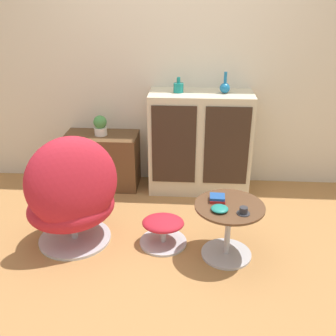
# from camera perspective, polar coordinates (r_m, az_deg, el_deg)

# --- Properties ---
(ground_plane) EXTENTS (12.00, 12.00, 0.00)m
(ground_plane) POSITION_cam_1_polar(r_m,az_deg,el_deg) (3.18, -0.72, -12.74)
(ground_plane) COLOR #A87542
(wall_back) EXTENTS (6.40, 0.06, 2.60)m
(wall_back) POSITION_cam_1_polar(r_m,az_deg,el_deg) (4.02, 0.85, 15.64)
(wall_back) COLOR beige
(wall_back) RESTS_ON ground_plane
(sideboard) EXTENTS (1.00, 0.44, 1.02)m
(sideboard) POSITION_cam_1_polar(r_m,az_deg,el_deg) (3.98, 4.63, 3.68)
(sideboard) COLOR beige
(sideboard) RESTS_ON ground_plane
(tv_console) EXTENTS (0.75, 0.42, 0.57)m
(tv_console) POSITION_cam_1_polar(r_m,az_deg,el_deg) (4.18, -9.48, 1.12)
(tv_console) COLOR brown
(tv_console) RESTS_ON ground_plane
(egg_chair) EXTENTS (0.94, 0.92, 0.97)m
(egg_chair) POSITION_cam_1_polar(r_m,az_deg,el_deg) (3.17, -13.76, -3.98)
(egg_chair) COLOR #B7B7BC
(egg_chair) RESTS_ON ground_plane
(ottoman) EXTENTS (0.39, 0.39, 0.24)m
(ottoman) POSITION_cam_1_polar(r_m,az_deg,el_deg) (3.24, -0.71, -8.69)
(ottoman) COLOR #B7B7BC
(ottoman) RESTS_ON ground_plane
(coffee_table) EXTENTS (0.53, 0.53, 0.45)m
(coffee_table) POSITION_cam_1_polar(r_m,az_deg,el_deg) (3.08, 8.73, -8.26)
(coffee_table) COLOR #B7B7BC
(coffee_table) RESTS_ON ground_plane
(vase_leftmost) EXTENTS (0.10, 0.10, 0.14)m
(vase_leftmost) POSITION_cam_1_polar(r_m,az_deg,el_deg) (3.82, 1.53, 11.65)
(vase_leftmost) COLOR #147A75
(vase_leftmost) RESTS_ON sideboard
(vase_inner_left) EXTENTS (0.10, 0.10, 0.20)m
(vase_inner_left) POSITION_cam_1_polar(r_m,az_deg,el_deg) (3.83, 8.26, 11.54)
(vase_inner_left) COLOR #196699
(vase_inner_left) RESTS_ON sideboard
(potted_plant) EXTENTS (0.13, 0.13, 0.20)m
(potted_plant) POSITION_cam_1_polar(r_m,az_deg,el_deg) (4.05, -9.80, 6.12)
(potted_plant) COLOR silver
(potted_plant) RESTS_ON tv_console
(teacup) EXTENTS (0.10, 0.10, 0.05)m
(teacup) POSITION_cam_1_polar(r_m,az_deg,el_deg) (2.88, 10.89, -6.17)
(teacup) COLOR #2D2D33
(teacup) RESTS_ON coffee_table
(book_stack) EXTENTS (0.12, 0.11, 0.04)m
(book_stack) POSITION_cam_1_polar(r_m,az_deg,el_deg) (3.02, 7.18, -4.40)
(book_stack) COLOR red
(book_stack) RESTS_ON coffee_table
(bowl) EXTENTS (0.13, 0.13, 0.04)m
(bowl) POSITION_cam_1_polar(r_m,az_deg,el_deg) (2.89, 7.50, -5.87)
(bowl) COLOR #1E7A70
(bowl) RESTS_ON coffee_table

